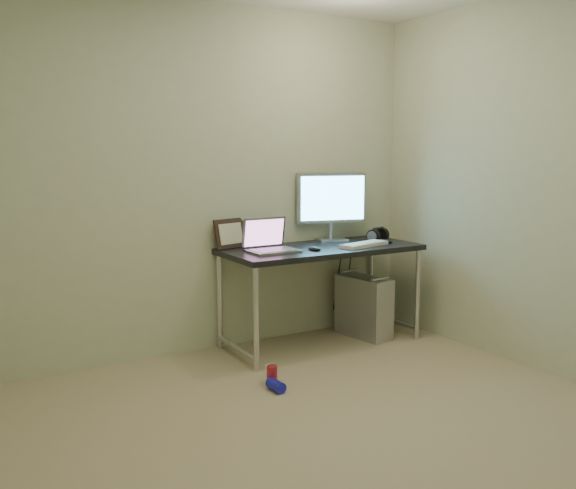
# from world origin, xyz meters

# --- Properties ---
(floor) EXTENTS (3.50, 3.50, 0.00)m
(floor) POSITION_xyz_m (0.00, 0.00, 0.00)
(floor) COLOR tan
(floor) RESTS_ON ground
(wall_back) EXTENTS (3.50, 0.02, 2.50)m
(wall_back) POSITION_xyz_m (0.00, 1.75, 1.25)
(wall_back) COLOR beige
(wall_back) RESTS_ON ground
(wall_right) EXTENTS (0.02, 3.50, 2.50)m
(wall_right) POSITION_xyz_m (1.75, 0.00, 1.25)
(wall_right) COLOR beige
(wall_right) RESTS_ON ground
(desk) EXTENTS (1.50, 0.66, 0.75)m
(desk) POSITION_xyz_m (0.81, 1.42, 0.67)
(desk) COLOR black
(desk) RESTS_ON ground
(tower_computer) EXTENTS (0.27, 0.48, 0.51)m
(tower_computer) POSITION_xyz_m (1.21, 1.41, 0.24)
(tower_computer) COLOR #BDBCC1
(tower_computer) RESTS_ON ground
(cable_a) EXTENTS (0.01, 0.16, 0.69)m
(cable_a) POSITION_xyz_m (1.16, 1.70, 0.40)
(cable_a) COLOR black
(cable_a) RESTS_ON ground
(cable_b) EXTENTS (0.02, 0.11, 0.71)m
(cable_b) POSITION_xyz_m (1.25, 1.68, 0.38)
(cable_b) COLOR black
(cable_b) RESTS_ON ground
(can_red) EXTENTS (0.09, 0.09, 0.12)m
(can_red) POSITION_xyz_m (0.07, 0.86, 0.06)
(can_red) COLOR #AD1E2B
(can_red) RESTS_ON ground
(can_white) EXTENTS (0.07, 0.07, 0.11)m
(can_white) POSITION_xyz_m (0.07, 0.89, 0.06)
(can_white) COLOR white
(can_white) RESTS_ON ground
(can_blue) EXTENTS (0.08, 0.13, 0.07)m
(can_blue) POSITION_xyz_m (0.03, 0.75, 0.04)
(can_blue) COLOR #191BC2
(can_blue) RESTS_ON ground
(laptop) EXTENTS (0.34, 0.28, 0.24)m
(laptop) POSITION_xyz_m (0.37, 1.43, 0.81)
(laptop) COLOR #B0B1B7
(laptop) RESTS_ON desk
(monitor) EXTENTS (0.57, 0.22, 0.54)m
(monitor) POSITION_xyz_m (1.06, 1.65, 1.07)
(monitor) COLOR #B0B1B7
(monitor) RESTS_ON desk
(keyboard) EXTENTS (0.44, 0.24, 0.03)m
(keyboard) POSITION_xyz_m (1.10, 1.28, 0.76)
(keyboard) COLOR silver
(keyboard) RESTS_ON desk
(mouse_right) EXTENTS (0.08, 0.12, 0.04)m
(mouse_right) POSITION_xyz_m (1.36, 1.33, 0.77)
(mouse_right) COLOR black
(mouse_right) RESTS_ON desk
(mouse_left) EXTENTS (0.09, 0.12, 0.04)m
(mouse_left) POSITION_xyz_m (0.67, 1.30, 0.77)
(mouse_left) COLOR black
(mouse_left) RESTS_ON desk
(headphones) EXTENTS (0.21, 0.12, 0.12)m
(headphones) POSITION_xyz_m (1.43, 1.53, 0.78)
(headphones) COLOR black
(headphones) RESTS_ON desk
(picture_frame) EXTENTS (0.28, 0.14, 0.22)m
(picture_frame) POSITION_xyz_m (0.20, 1.71, 0.86)
(picture_frame) COLOR black
(picture_frame) RESTS_ON desk
(webcam) EXTENTS (0.05, 0.04, 0.12)m
(webcam) POSITION_xyz_m (0.44, 1.72, 0.84)
(webcam) COLOR silver
(webcam) RESTS_ON desk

